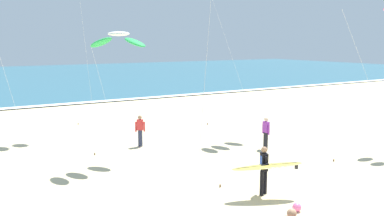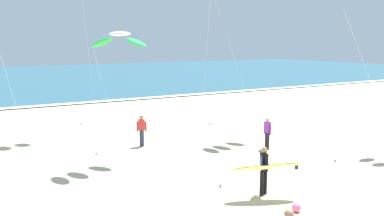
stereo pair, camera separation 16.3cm
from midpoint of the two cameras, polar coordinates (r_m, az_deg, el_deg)
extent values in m
cube|color=white|center=(36.47, -19.55, 0.31)|extent=(160.00, 1.09, 0.01)
sphere|color=#A87A59|center=(9.58, 12.78, -13.66)|extent=(0.21, 0.21, 0.21)
cylinder|color=black|center=(14.92, 9.04, -9.95)|extent=(0.13, 0.13, 0.88)
cylinder|color=black|center=(15.11, 9.50, -9.71)|extent=(0.13, 0.13, 0.88)
cube|color=black|center=(14.79, 9.35, -7.12)|extent=(0.32, 0.39, 0.60)
cube|color=blue|center=(14.75, 8.96, -6.99)|extent=(0.09, 0.19, 0.32)
sphere|color=#A87A59|center=(14.68, 9.39, -5.54)|extent=(0.21, 0.21, 0.21)
cylinder|color=black|center=(14.55, 9.62, -6.95)|extent=(0.09, 0.09, 0.26)
cylinder|color=black|center=(14.49, 9.49, -7.55)|extent=(0.26, 0.18, 0.14)
cylinder|color=black|center=(15.02, 9.09, -7.03)|extent=(0.09, 0.09, 0.56)
ellipsoid|color=#EFD14C|center=(14.48, 9.76, -7.73)|extent=(2.43, 1.46, 0.22)
cube|color=#333333|center=(14.47, 9.76, -7.59)|extent=(1.96, 0.89, 0.14)
cube|color=#262628|center=(14.83, 13.55, -7.73)|extent=(0.11, 0.06, 0.14)
cylinder|color=silver|center=(25.21, 5.23, 6.77)|extent=(0.93, 3.78, 8.40)
cylinder|color=brown|center=(26.97, 1.92, -2.15)|extent=(0.06, 0.06, 0.10)
ellipsoid|color=green|center=(17.71, -12.40, 8.61)|extent=(0.97, 1.33, 0.56)
ellipsoid|color=white|center=(18.35, -10.12, 9.81)|extent=(0.97, 1.33, 0.20)
ellipsoid|color=green|center=(19.01, -7.93, 8.74)|extent=(0.97, 1.33, 0.56)
cylinder|color=silver|center=(19.21, -11.72, 0.86)|extent=(0.67, 1.72, 5.00)
cylinder|color=brown|center=(20.40, -13.18, -6.04)|extent=(0.06, 0.06, 0.10)
cylinder|color=silver|center=(13.22, 2.05, 12.37)|extent=(2.48, 2.19, 11.87)
cylinder|color=brown|center=(15.68, 3.51, -10.41)|extent=(0.06, 0.06, 0.10)
cylinder|color=silver|center=(20.83, 22.57, 3.01)|extent=(4.16, 0.13, 6.48)
cylinder|color=brown|center=(19.83, 18.30, -6.69)|extent=(0.06, 0.06, 0.10)
cylinder|color=silver|center=(26.65, -14.74, 11.53)|extent=(0.49, 1.86, 12.95)
cylinder|color=brown|center=(27.92, -15.23, -2.08)|extent=(0.06, 0.06, 0.10)
cylinder|color=#2D334C|center=(21.54, -7.19, -4.06)|extent=(0.22, 0.22, 0.84)
cube|color=red|center=(21.40, -7.22, -2.26)|extent=(0.37, 0.31, 0.54)
sphere|color=#A87A59|center=(21.33, -7.24, -1.25)|extent=(0.20, 0.20, 0.20)
cylinder|color=red|center=(21.40, -6.66, -2.51)|extent=(0.08, 0.08, 0.50)
cylinder|color=red|center=(21.43, -7.78, -2.52)|extent=(0.08, 0.08, 0.50)
cylinder|color=black|center=(21.13, 9.65, -4.37)|extent=(0.22, 0.22, 0.84)
cube|color=purple|center=(20.98, 9.70, -2.54)|extent=(0.18, 0.32, 0.54)
sphere|color=beige|center=(20.91, 9.73, -1.52)|extent=(0.20, 0.20, 0.20)
cylinder|color=purple|center=(20.85, 10.08, -2.90)|extent=(0.08, 0.08, 0.50)
cylinder|color=purple|center=(21.16, 9.32, -2.71)|extent=(0.08, 0.08, 0.50)
sphere|color=pink|center=(13.90, 13.59, -12.85)|extent=(0.28, 0.28, 0.28)
camera|label=1|loc=(0.08, -90.32, -0.05)|focal=39.65mm
camera|label=2|loc=(0.08, 89.68, 0.05)|focal=39.65mm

